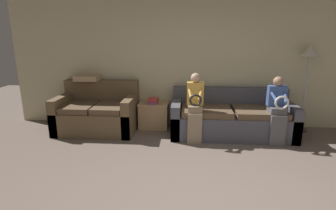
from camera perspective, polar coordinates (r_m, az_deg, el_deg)
wall_back at (r=5.31m, az=6.96°, el=9.01°), size 7.65×0.06×2.55m
couch_main at (r=5.06m, az=13.53°, el=-2.81°), size 2.21×0.95×0.83m
couch_side at (r=5.30m, az=-15.02°, el=-1.81°), size 1.49×0.95×0.94m
child_left_seated at (r=4.52m, az=5.91°, el=0.04°), size 0.29×0.37×1.19m
child_right_seated at (r=4.76m, az=22.70°, el=-0.58°), size 0.30×0.37×1.15m
side_shelf at (r=5.28m, az=-3.09°, el=-2.14°), size 0.59×0.45×0.51m
book_stack at (r=5.19m, az=-3.27°, el=0.94°), size 0.20×0.29×0.10m
floor_lamp at (r=5.53m, az=28.42°, el=8.91°), size 0.34×0.34×1.64m
throw_pillow at (r=5.55m, az=-16.89°, el=5.77°), size 0.47×0.47×0.10m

